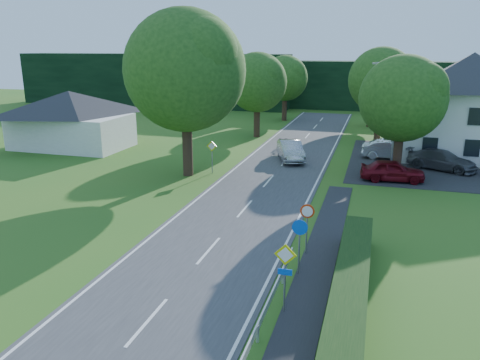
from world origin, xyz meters
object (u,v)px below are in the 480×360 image
(streetlight, at_px, (394,111))
(parked_car_red, at_px, (392,171))
(parasol, at_px, (453,149))
(parked_car_grey, at_px, (442,160))
(parked_car_silver_a, at_px, (391,150))
(motorcycle, at_px, (282,143))
(moving_car, at_px, (291,151))

(streetlight, relative_size, parked_car_red, 1.86)
(parasol, bearing_deg, parked_car_grey, -108.18)
(parked_car_silver_a, xyz_separation_m, parked_car_grey, (3.62, -2.55, -0.04))
(parked_car_red, bearing_deg, parked_car_grey, -44.49)
(streetlight, height_order, parked_car_grey, streetlight)
(parked_car_red, bearing_deg, motorcycle, 44.12)
(streetlight, distance_m, parked_car_silver_a, 5.01)
(moving_car, xyz_separation_m, parked_car_silver_a, (7.92, 2.85, -0.03))
(motorcycle, height_order, parked_car_grey, parked_car_grey)
(moving_car, distance_m, parasol, 13.50)
(parked_car_red, xyz_separation_m, parasol, (4.93, 8.31, 0.15))
(motorcycle, height_order, parasol, parasol)
(parked_car_grey, bearing_deg, parasol, 7.62)
(moving_car, bearing_deg, parked_car_silver_a, 0.13)
(moving_car, distance_m, parked_car_grey, 11.55)
(parked_car_silver_a, bearing_deg, streetlight, 178.59)
(parasol, bearing_deg, streetlight, -136.49)
(parked_car_silver_a, height_order, parked_car_grey, parked_car_silver_a)
(moving_car, bearing_deg, parked_car_red, -47.01)
(motorcycle, distance_m, parked_car_red, 12.47)
(parked_car_silver_a, bearing_deg, parasol, -73.15)
(streetlight, height_order, motorcycle, streetlight)
(moving_car, xyz_separation_m, parasol, (12.83, 4.22, 0.08))
(streetlight, bearing_deg, parked_car_silver_a, 87.35)
(motorcycle, distance_m, parked_car_silver_a, 9.51)
(parked_car_red, distance_m, parasol, 9.66)
(motorcycle, xyz_separation_m, parked_car_grey, (13.04, -3.79, 0.19))
(motorcycle, bearing_deg, parked_car_red, -57.64)
(motorcycle, distance_m, parasol, 14.33)
(streetlight, height_order, parked_car_silver_a, streetlight)
(parked_car_silver_a, relative_size, parked_car_grey, 0.93)
(moving_car, distance_m, motorcycle, 4.37)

